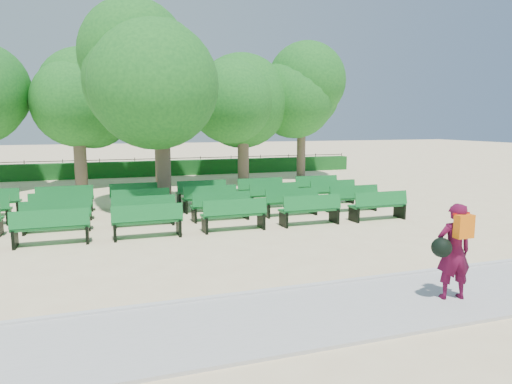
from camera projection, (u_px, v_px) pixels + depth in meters
The scene contains 9 objects.
ground at pixel (201, 224), 14.33m from camera, with size 120.00×120.00×0.00m, color beige.
paving at pixel (294, 317), 7.39m from camera, with size 30.00×2.20×0.06m, color #BBBBB6.
curb at pixel (270, 292), 8.47m from camera, with size 30.00×0.12×0.10m, color silver.
hedge at pixel (153, 168), 27.38m from camera, with size 26.00×0.70×0.90m, color #16561C.
fence at pixel (152, 175), 27.82m from camera, with size 26.00×0.10×1.02m, color black, non-canonical shape.
tree_line at pixel (161, 184), 23.70m from camera, with size 21.80×6.80×7.04m, color #1F7122, non-canonical shape.
bench_array at pixel (179, 215), 15.30m from camera, with size 1.92×0.63×1.20m.
tree_among at pixel (161, 75), 16.05m from camera, with size 5.01×5.01×7.10m.
person at pixel (453, 250), 7.98m from camera, with size 0.84×0.54×1.72m.
Camera 1 is at (-2.83, -13.84, 3.15)m, focal length 32.00 mm.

